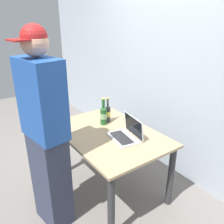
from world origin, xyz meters
name	(u,v)px	position (x,y,z in m)	size (l,w,h in m)	color
ground_plane	(110,187)	(0.00, 0.00, 0.00)	(8.00, 8.00, 0.00)	slate
desk	(109,142)	(0.00, 0.00, 0.60)	(1.23, 0.86, 0.71)	#9E8460
laptop	(127,133)	(0.19, 0.09, 0.76)	(0.37, 0.29, 0.21)	#B7BABC
beer_bottle_green	(104,115)	(-0.21, 0.07, 0.83)	(0.07, 0.07, 0.31)	#1E5123
beer_bottle_dark	(108,113)	(-0.24, 0.15, 0.82)	(0.06, 0.06, 0.29)	#333333
person_figure	(46,135)	(0.05, -0.68, 0.91)	(0.45, 0.33, 1.80)	#2D3347
back_wall	(174,66)	(0.00, 0.91, 1.30)	(6.00, 0.10, 2.60)	#99A3AD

